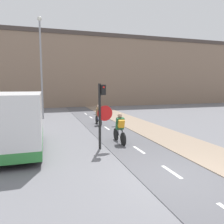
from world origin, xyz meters
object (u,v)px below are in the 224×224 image
object	(u,v)px
traffic_light_pole	(102,109)
cyclist_near	(120,129)
cyclist_far	(99,116)
van	(17,123)
street_lamp_far	(41,59)

from	to	relation	value
traffic_light_pole	cyclist_near	bearing A→B (deg)	30.51
traffic_light_pole	cyclist_near	xyz separation A→B (m)	(1.05, 0.62, -1.07)
cyclist_near	cyclist_far	world-z (taller)	cyclist_near
traffic_light_pole	cyclist_near	distance (m)	1.62
traffic_light_pole	van	bearing A→B (deg)	169.57
street_lamp_far	cyclist_far	size ratio (longest dim) A/B	5.06
cyclist_near	traffic_light_pole	bearing A→B (deg)	-149.49
street_lamp_far	cyclist_near	xyz separation A→B (m)	(3.53, -9.26, -4.19)
van	traffic_light_pole	bearing A→B (deg)	-10.43
street_lamp_far	cyclist_far	world-z (taller)	street_lamp_far
traffic_light_pole	cyclist_far	bearing A→B (deg)	77.67
street_lamp_far	cyclist_near	size ratio (longest dim) A/B	4.88
traffic_light_pole	cyclist_far	world-z (taller)	traffic_light_pole
cyclist_near	cyclist_far	size ratio (longest dim) A/B	1.04
traffic_light_pole	street_lamp_far	distance (m)	10.65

